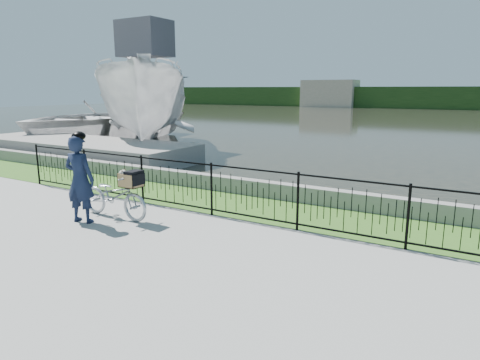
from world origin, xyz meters
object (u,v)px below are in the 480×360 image
Objects in this scene: bicycle_rig at (115,195)px; boat_far at (104,120)px; cyclist at (80,178)px; dock at (81,149)px; boat_near at (148,103)px.

bicycle_rig is 0.18× the size of boat_far.
bicycle_rig is 0.80m from cyclist.
boat_far is (-10.91, 10.42, 0.13)m from cyclist.
boat_far is (-11.27, 9.85, 0.56)m from bicycle_rig.
dock is at bearing -50.54° from boat_far.
bicycle_rig is at bearing -34.74° from dock.
boat_far reaches higher than bicycle_rig.
dock is 6.20m from boat_far.
cyclist is (-0.35, -0.57, 0.43)m from bicycle_rig.
dock is 0.98× the size of boat_far.
cyclist reaches higher than dock.
cyclist is 0.18× the size of boat_far.
dock is 0.98× the size of boat_near.
boat_near is (-6.91, 9.54, 1.14)m from cyclist.
cyclist is 0.18× the size of boat_near.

